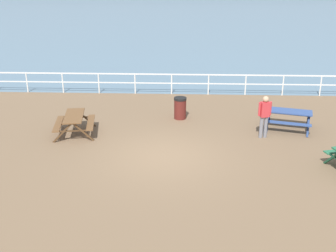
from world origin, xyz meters
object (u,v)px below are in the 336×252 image
object	(u,v)px
visitor	(264,114)
litter_bin	(180,108)
picnic_table_near_right	(74,120)
picnic_table_near_left	(289,115)

from	to	relation	value
visitor	litter_bin	size ratio (longest dim) A/B	1.75
visitor	litter_bin	bearing A→B (deg)	-137.68
visitor	picnic_table_near_right	bearing A→B (deg)	-105.57
picnic_table_near_right	visitor	distance (m)	7.35
picnic_table_near_right	litter_bin	xyz separation A→B (m)	(4.11, 2.01, -0.10)
picnic_table_near_left	picnic_table_near_right	world-z (taller)	same
picnic_table_near_right	visitor	size ratio (longest dim) A/B	1.22
picnic_table_near_right	visitor	world-z (taller)	visitor
visitor	picnic_table_near_left	bearing A→B (deg)	115.28
picnic_table_near_right	litter_bin	size ratio (longest dim) A/B	2.13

